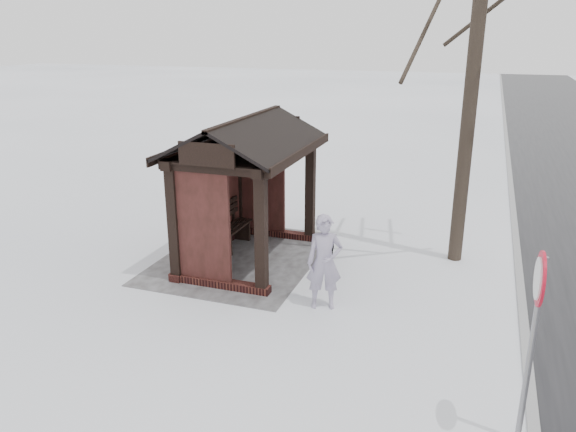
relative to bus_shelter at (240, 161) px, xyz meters
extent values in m
plane|color=white|center=(0.00, 0.16, -2.17)|extent=(120.00, 120.00, 0.00)
cube|color=gray|center=(0.00, 5.66, -2.16)|extent=(120.00, 0.15, 0.06)
cube|color=gray|center=(0.00, -0.04, -2.16)|extent=(4.20, 3.20, 0.02)
cube|color=#351413|center=(0.00, -0.74, -2.09)|extent=(3.30, 0.22, 0.16)
cube|color=#351413|center=(-1.50, 0.16, -2.09)|extent=(0.22, 2.10, 0.16)
cube|color=#351413|center=(1.50, 0.16, -2.09)|extent=(0.22, 2.10, 0.16)
cube|color=black|center=(-1.50, 1.06, -1.02)|extent=(0.20, 0.20, 2.30)
cube|color=black|center=(1.50, 1.06, -1.02)|extent=(0.20, 0.20, 2.30)
cube|color=black|center=(-1.50, -0.74, -1.02)|extent=(0.20, 0.20, 2.30)
cube|color=black|center=(1.50, -0.74, -1.02)|extent=(0.20, 0.20, 2.30)
cube|color=black|center=(0.00, -0.74, -0.94)|extent=(2.80, 0.08, 2.14)
cube|color=black|center=(-1.50, -0.16, -0.94)|extent=(0.08, 1.17, 2.14)
cube|color=black|center=(1.50, -0.16, -0.94)|extent=(0.08, 1.17, 2.14)
cube|color=black|center=(0.00, 1.06, 0.19)|extent=(3.40, 0.20, 0.18)
cube|color=black|center=(0.00, -0.74, 0.19)|extent=(3.40, 0.20, 0.18)
cylinder|color=black|center=(-1.50, 4.36, 2.11)|extent=(0.29, 0.29, 8.55)
imported|color=#9F95AF|center=(1.59, 2.28, -1.30)|extent=(0.59, 0.73, 1.72)
imported|color=black|center=(-0.36, 1.75, -1.87)|extent=(0.70, 0.32, 0.59)
cylinder|color=gray|center=(4.15, 5.46, -0.97)|extent=(0.07, 0.07, 2.40)
cylinder|color=red|center=(4.15, 5.44, -0.03)|extent=(0.63, 0.06, 0.62)
cylinder|color=white|center=(4.15, 5.42, -0.03)|extent=(0.48, 0.05, 0.48)
camera|label=1|loc=(10.36, 4.70, 2.55)|focal=35.00mm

